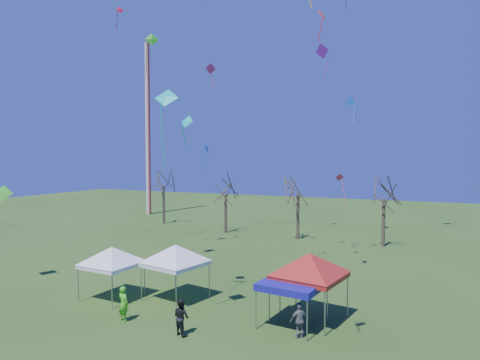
% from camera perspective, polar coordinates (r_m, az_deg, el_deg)
% --- Properties ---
extents(ground, '(140.00, 140.00, 0.00)m').
position_cam_1_polar(ground, '(22.05, -5.23, -19.29)').
color(ground, '#294C18').
rests_on(ground, ground).
extents(radio_mast, '(0.70, 0.70, 25.00)m').
position_cam_1_polar(radio_mast, '(64.37, -12.19, 6.65)').
color(radio_mast, silver).
rests_on(radio_mast, ground).
extents(tree_0, '(3.83, 3.83, 8.44)m').
position_cam_1_polar(tree_0, '(54.73, -10.20, 1.01)').
color(tree_0, '#3D2D21').
rests_on(tree_0, ground).
extents(tree_1, '(3.42, 3.42, 7.54)m').
position_cam_1_polar(tree_1, '(47.31, -1.95, -0.09)').
color(tree_1, '#3D2D21').
rests_on(tree_1, ground).
extents(tree_2, '(3.71, 3.71, 8.18)m').
position_cam_1_polar(tree_2, '(43.97, 7.76, 0.29)').
color(tree_2, '#3D2D21').
rests_on(tree_2, ground).
extents(tree_3, '(3.59, 3.59, 7.91)m').
position_cam_1_polar(tree_3, '(42.05, 18.67, -0.25)').
color(tree_3, '#3D2D21').
rests_on(tree_3, ground).
extents(tent_white_west, '(4.02, 4.02, 3.56)m').
position_cam_1_polar(tent_white_west, '(26.70, -16.76, -8.98)').
color(tent_white_west, gray).
rests_on(tent_white_west, ground).
extents(tent_white_mid, '(4.17, 4.17, 3.75)m').
position_cam_1_polar(tent_white_mid, '(25.71, -8.61, -9.00)').
color(tent_white_mid, gray).
rests_on(tent_white_mid, ground).
extents(tent_red, '(4.48, 4.48, 4.01)m').
position_cam_1_polar(tent_red, '(22.56, 9.24, -10.17)').
color(tent_red, gray).
rests_on(tent_red, ground).
extents(tent_blue, '(3.19, 3.19, 2.25)m').
position_cam_1_polar(tent_blue, '(21.96, 7.01, -13.68)').
color(tent_blue, gray).
rests_on(tent_blue, ground).
extents(person_green, '(0.73, 0.55, 1.80)m').
position_cam_1_polar(person_green, '(23.50, -15.28, -15.62)').
color(person_green, '#46C820').
rests_on(person_green, ground).
extents(person_dark, '(1.00, 0.89, 1.71)m').
position_cam_1_polar(person_dark, '(21.32, -7.84, -17.64)').
color(person_dark, black).
rests_on(person_dark, ground).
extents(person_grey, '(1.00, 0.91, 1.64)m').
position_cam_1_polar(person_grey, '(21.02, 7.98, -18.05)').
color(person_grey, slate).
rests_on(person_grey, ground).
extents(kite_2, '(0.93, 1.15, 2.98)m').
position_cam_1_polar(kite_2, '(46.64, -3.97, 14.55)').
color(kite_2, '#D72F61').
rests_on(kite_2, ground).
extents(kite_14, '(1.71, 1.57, 3.65)m').
position_cam_1_polar(kite_14, '(32.24, -29.21, -1.63)').
color(kite_14, '#209316').
rests_on(kite_14, ground).
extents(kite_5, '(1.36, 1.12, 3.75)m').
position_cam_1_polar(kite_5, '(20.80, -9.82, 10.67)').
color(kite_5, '#0CC1B2').
rests_on(kite_5, ground).
extents(kite_13, '(0.75, 1.08, 2.62)m').
position_cam_1_polar(kite_13, '(40.88, -4.47, 4.28)').
color(kite_13, blue).
rests_on(kite_13, ground).
extents(kite_1, '(0.91, 0.61, 1.90)m').
position_cam_1_polar(kite_1, '(25.11, -7.14, 7.69)').
color(kite_1, '#0DC5AE').
rests_on(kite_1, ground).
extents(kite_22, '(1.08, 1.03, 2.78)m').
position_cam_1_polar(kite_22, '(38.74, 13.17, 0.21)').
color(kite_22, '#D32E5B').
rests_on(kite_22, ground).
extents(kite_18, '(0.69, 0.88, 1.97)m').
position_cam_1_polar(kite_18, '(28.29, 10.86, 20.79)').
color(kite_18, red).
rests_on(kite_18, ground).
extents(kite_7, '(1.22, 1.19, 3.31)m').
position_cam_1_polar(kite_7, '(37.72, -11.70, 17.83)').
color(kite_7, '#1F9C18').
rests_on(kite_7, ground).
extents(kite_21, '(0.71, 0.77, 2.06)m').
position_cam_1_polar(kite_21, '(41.88, -15.75, 20.91)').
color(kite_21, red).
rests_on(kite_21, ground).
extents(kite_11, '(1.39, 1.03, 2.84)m').
position_cam_1_polar(kite_11, '(35.66, 10.93, 16.51)').
color(kite_11, purple).
rests_on(kite_11, ground).
extents(kite_19, '(0.79, 0.56, 2.12)m').
position_cam_1_polar(kite_19, '(36.54, 14.59, 10.00)').
color(kite_19, blue).
rests_on(kite_19, ground).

